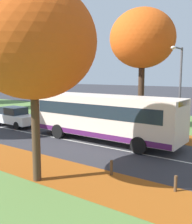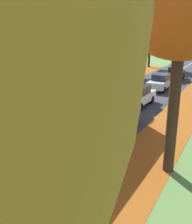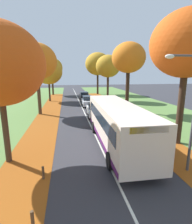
# 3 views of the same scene
# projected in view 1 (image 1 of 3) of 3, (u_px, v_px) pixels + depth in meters

# --- Properties ---
(grass_verge_right) EXTENTS (12.00, 90.00, 0.01)m
(grass_verge_right) POSITION_uv_depth(u_px,v_px,m) (73.00, 114.00, 29.00)
(grass_verge_right) COLOR #517538
(grass_verge_right) RESTS_ON ground
(leaf_litter_right) EXTENTS (2.80, 60.00, 0.00)m
(leaf_litter_right) POSITION_uv_depth(u_px,v_px,m) (93.00, 126.00, 21.86)
(leaf_litter_right) COLOR #8C4714
(leaf_litter_right) RESTS_ON grass_verge_right
(road_centre_line) EXTENTS (0.12, 80.00, 0.01)m
(road_centre_line) POSITION_uv_depth(u_px,v_px,m) (1.00, 127.00, 21.55)
(road_centre_line) COLOR silver
(road_centre_line) RESTS_ON ground
(tree_left_near) EXTENTS (4.94, 4.94, 7.80)m
(tree_left_near) POSITION_uv_depth(u_px,v_px,m) (33.00, 42.00, 10.00)
(tree_left_near) COLOR #422D1E
(tree_left_near) RESTS_ON ground
(tree_right_near) EXTENTS (4.93, 4.93, 9.23)m
(tree_right_near) POSITION_uv_depth(u_px,v_px,m) (142.00, 39.00, 19.69)
(tree_right_near) COLOR #382619
(tree_right_near) RESTS_ON ground
(tree_right_mid) EXTENTS (4.38, 4.38, 9.08)m
(tree_right_mid) POSITION_uv_depth(u_px,v_px,m) (38.00, 47.00, 26.22)
(tree_right_mid) COLOR black
(tree_right_mid) RESTS_ON ground
(bollard_third) EXTENTS (0.12, 0.12, 0.62)m
(bollard_third) POSITION_uv_depth(u_px,v_px,m) (176.00, 184.00, 9.71)
(bollard_third) COLOR #4C3823
(bollard_third) RESTS_ON ground
(bollard_fourth) EXTENTS (0.12, 0.12, 0.66)m
(bollard_fourth) POSITION_uv_depth(u_px,v_px,m) (111.00, 168.00, 11.31)
(bollard_fourth) COLOR #4C3823
(bollard_fourth) RESTS_ON ground
(streetlamp_right) EXTENTS (1.89, 0.28, 6.00)m
(streetlamp_right) POSITION_uv_depth(u_px,v_px,m) (179.00, 84.00, 16.40)
(streetlamp_right) COLOR #47474C
(streetlamp_right) RESTS_ON ground
(bus) EXTENTS (2.78, 10.44, 2.98)m
(bus) POSITION_uv_depth(u_px,v_px,m) (103.00, 115.00, 16.96)
(bus) COLOR beige
(bus) RESTS_ON ground
(car_white_lead) EXTENTS (1.93, 4.27, 1.62)m
(car_white_lead) POSITION_uv_depth(u_px,v_px,m) (15.00, 117.00, 21.93)
(car_white_lead) COLOR silver
(car_white_lead) RESTS_ON ground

